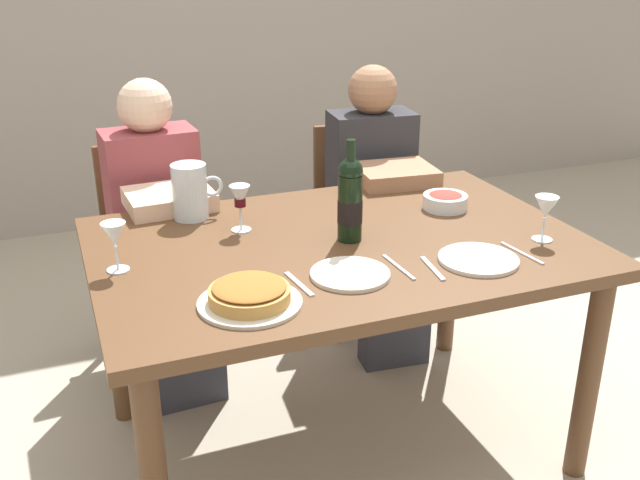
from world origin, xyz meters
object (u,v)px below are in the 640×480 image
object	(u,v)px
dinner_plate_right_setting	(478,259)
diner_left	(162,230)
salad_bowl	(445,200)
chair_right	(359,211)
water_pitcher	(190,195)
dinner_plate_left_setting	(350,274)
dining_table	(339,268)
diner_right	(379,203)
wine_bottle	(351,200)
wine_glass_centre	(240,199)
baked_tart	(250,295)
wine_glass_right_diner	(546,209)
chair_left	(152,237)
wine_glass_left_diner	(114,237)

from	to	relation	value
dinner_plate_right_setting	diner_left	xyz separation A→B (m)	(-0.76, 0.94, -0.15)
salad_bowl	chair_right	xyz separation A→B (m)	(0.01, 0.72, -0.29)
water_pitcher	salad_bowl	bearing A→B (deg)	-15.20
water_pitcher	dinner_plate_right_setting	bearing A→B (deg)	-42.90
dinner_plate_left_setting	chair_right	bearing A→B (deg)	64.48
dining_table	diner_right	world-z (taller)	diner_right
water_pitcher	diner_left	distance (m)	0.38
dining_table	diner_left	distance (m)	0.80
water_pitcher	dinner_plate_left_setting	world-z (taller)	water_pitcher
wine_bottle	dinner_plate_left_setting	world-z (taller)	wine_bottle
wine_bottle	wine_glass_centre	xyz separation A→B (m)	(-0.29, 0.20, -0.03)
water_pitcher	diner_right	size ratio (longest dim) A/B	0.16
dining_table	diner_right	distance (m)	0.77
baked_tart	dinner_plate_left_setting	size ratio (longest dim) A/B	1.21
dining_table	dinner_plate_right_setting	size ratio (longest dim) A/B	6.47
diner_left	wine_bottle	bearing A→B (deg)	122.21
wine_glass_right_diner	dinner_plate_right_setting	world-z (taller)	wine_glass_right_diner
chair_left	wine_glass_left_diner	bearing A→B (deg)	72.97
water_pitcher	chair_right	bearing A→B (deg)	30.61
water_pitcher	chair_left	size ratio (longest dim) A/B	0.21
baked_tart	diner_right	distance (m)	1.25
wine_glass_left_diner	dinner_plate_right_setting	size ratio (longest dim) A/B	0.62
diner_right	wine_glass_centre	bearing A→B (deg)	37.25
water_pitcher	diner_left	bearing A→B (deg)	101.54
chair_left	dinner_plate_left_setting	bearing A→B (deg)	105.23
baked_tart	salad_bowl	size ratio (longest dim) A/B	1.76
salad_bowl	wine_glass_left_diner	bearing A→B (deg)	-174.36
baked_tart	chair_right	bearing A→B (deg)	54.49
water_pitcher	baked_tart	size ratio (longest dim) A/B	0.69
dinner_plate_left_setting	chair_right	xyz separation A→B (m)	(0.53, 1.10, -0.27)
wine_glass_centre	dinner_plate_left_setting	bearing A→B (deg)	-66.58
salad_bowl	diner_left	bearing A→B (deg)	149.82
wine_glass_centre	chair_left	size ratio (longest dim) A/B	0.17
dining_table	wine_glass_left_diner	xyz separation A→B (m)	(-0.66, 0.03, 0.20)
baked_tart	wine_glass_right_diner	distance (m)	0.97
wine_bottle	chair_left	bearing A→B (deg)	118.51
baked_tart	chair_right	xyz separation A→B (m)	(0.83, 1.17, -0.29)
wine_glass_right_diner	dinner_plate_right_setting	xyz separation A→B (m)	(-0.27, -0.07, -0.10)
dinner_plate_left_setting	wine_glass_centre	bearing A→B (deg)	113.42
wine_bottle	dinner_plate_left_setting	xyz separation A→B (m)	(-0.10, -0.24, -0.13)
water_pitcher	wine_glass_left_diner	xyz separation A→B (m)	(-0.28, -0.34, 0.02)
dinner_plate_right_setting	wine_glass_centre	bearing A→B (deg)	140.15
water_pitcher	diner_right	world-z (taller)	diner_right
diner_left	baked_tart	bearing A→B (deg)	90.54
baked_tart	dinner_plate_left_setting	world-z (taller)	baked_tart
baked_tart	diner_left	world-z (taller)	diner_left
wine_bottle	diner_right	world-z (taller)	diner_right
wine_glass_centre	dinner_plate_left_setting	world-z (taller)	wine_glass_centre
diner_left	wine_glass_left_diner	bearing A→B (deg)	67.22
salad_bowl	diner_left	xyz separation A→B (m)	(-0.89, 0.52, -0.17)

